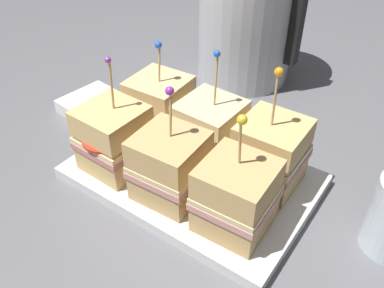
% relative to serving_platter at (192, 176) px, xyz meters
% --- Properties ---
extents(ground_plane, '(6.00, 6.00, 0.00)m').
position_rel_serving_platter_xyz_m(ground_plane, '(0.00, 0.00, -0.01)').
color(ground_plane, slate).
extents(serving_platter, '(0.34, 0.22, 0.02)m').
position_rel_serving_platter_xyz_m(serving_platter, '(0.00, 0.00, 0.00)').
color(serving_platter, silver).
rests_on(serving_platter, ground_plane).
extents(sandwich_front_left, '(0.09, 0.09, 0.17)m').
position_rel_serving_platter_xyz_m(sandwich_front_left, '(-0.10, -0.05, 0.06)').
color(sandwich_front_left, tan).
rests_on(sandwich_front_left, serving_platter).
extents(sandwich_front_center, '(0.09, 0.09, 0.16)m').
position_rel_serving_platter_xyz_m(sandwich_front_center, '(-0.00, -0.05, 0.06)').
color(sandwich_front_center, tan).
rests_on(sandwich_front_center, serving_platter).
extents(sandwich_front_right, '(0.09, 0.09, 0.16)m').
position_rel_serving_platter_xyz_m(sandwich_front_right, '(0.10, -0.05, 0.06)').
color(sandwich_front_right, tan).
rests_on(sandwich_front_right, serving_platter).
extents(sandwich_back_left, '(0.09, 0.09, 0.16)m').
position_rel_serving_platter_xyz_m(sandwich_back_left, '(-0.10, 0.05, 0.06)').
color(sandwich_back_left, '#DBB77A').
rests_on(sandwich_back_left, serving_platter).
extents(sandwich_back_center, '(0.09, 0.09, 0.18)m').
position_rel_serving_platter_xyz_m(sandwich_back_center, '(-0.00, 0.05, 0.06)').
color(sandwich_back_center, beige).
rests_on(sandwich_back_center, serving_platter).
extents(sandwich_back_right, '(0.09, 0.09, 0.18)m').
position_rel_serving_platter_xyz_m(sandwich_back_right, '(0.10, 0.05, 0.06)').
color(sandwich_back_right, tan).
rests_on(sandwich_back_right, serving_platter).
extents(kettle_steel, '(0.21, 0.19, 0.27)m').
position_rel_serving_platter_xyz_m(kettle_steel, '(-0.10, 0.33, 0.11)').
color(kettle_steel, '#B7BABF').
rests_on(kettle_steel, ground_plane).
extents(napkin_stack, '(0.11, 0.11, 0.02)m').
position_rel_serving_platter_xyz_m(napkin_stack, '(-0.26, 0.05, 0.00)').
color(napkin_stack, white).
rests_on(napkin_stack, ground_plane).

